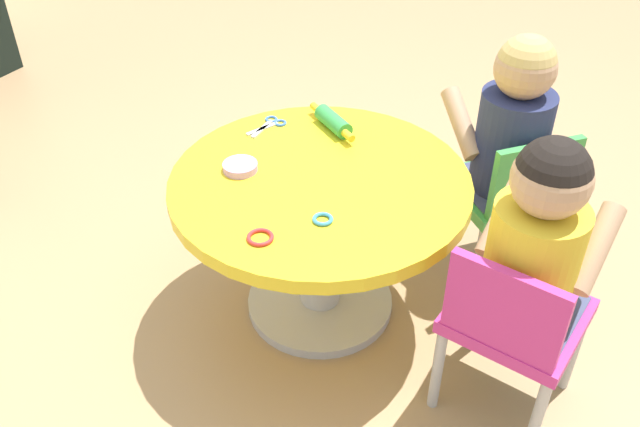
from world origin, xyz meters
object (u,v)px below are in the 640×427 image
child_chair_left (512,322)px  child_chair_right (508,194)px  craft_table (320,215)px  seated_child_left (537,240)px  craft_scissors (270,125)px  seated_child_right (514,121)px  rolling_pin (332,121)px

child_chair_left → child_chair_right: size_ratio=1.00×
child_chair_right → craft_table: bearing=114.3°
child_chair_left → seated_child_left: size_ratio=1.05×
seated_child_left → craft_scissors: 0.89m
seated_child_right → craft_scissors: 0.71m
craft_table → craft_scissors: craft_scissors is taller
child_chair_left → seated_child_right: 0.62m
seated_child_right → rolling_pin: (-0.01, 0.52, -0.04)m
child_chair_right → seated_child_left: bearing=178.9°
craft_table → seated_child_left: bearing=-116.3°
seated_child_left → seated_child_right: bearing=1.0°
craft_table → craft_scissors: bearing=36.5°
seated_child_right → craft_scissors: seated_child_right is taller
craft_table → rolling_pin: 0.30m
craft_scissors → child_chair_left: bearing=-128.4°
child_chair_left → seated_child_left: bearing=-26.8°
seated_child_left → seated_child_right: 0.54m
seated_child_right → rolling_pin: 0.52m
craft_table → child_chair_left: (-0.29, -0.51, -0.04)m
craft_table → rolling_pin: bearing=1.1°
rolling_pin → seated_child_left: bearing=-134.7°
child_chair_right → rolling_pin: bearing=87.5°
child_chair_left → craft_scissors: 0.91m
child_chair_left → rolling_pin: bearing=42.5°
craft_scissors → child_chair_right: bearing=-91.3°
seated_child_right → craft_scissors: (-0.02, 0.71, -0.06)m
seated_child_left → child_chair_right: seated_child_left is taller
craft_table → rolling_pin: size_ratio=4.16×
rolling_pin → child_chair_right: bearing=-92.5°
child_chair_left → child_chair_right: same height
craft_table → child_chair_right: bearing=-65.7°
child_chair_left → rolling_pin: (0.56, 0.51, 0.19)m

